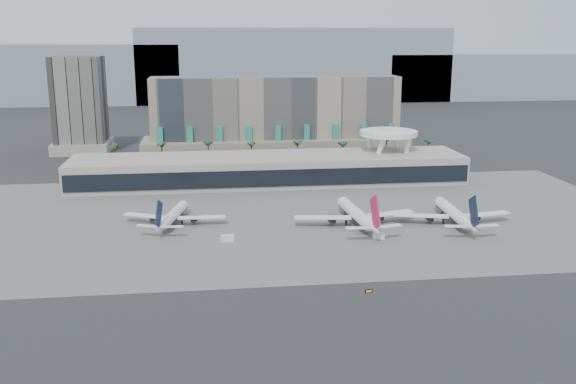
{
  "coord_description": "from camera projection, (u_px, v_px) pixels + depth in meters",
  "views": [
    {
      "loc": [
        -26.24,
        -163.21,
        62.69
      ],
      "look_at": [
        -0.44,
        40.0,
        12.71
      ],
      "focal_mm": 40.0,
      "sensor_mm": 36.0,
      "label": 1
    }
  ],
  "objects": [
    {
      "name": "ground",
      "position": [
        308.0,
        271.0,
        175.37
      ],
      "size": [
        900.0,
        900.0,
        0.0
      ],
      "primitive_type": "plane",
      "color": "#232326",
      "rests_on": "ground"
    },
    {
      "name": "apron_pad",
      "position": [
        284.0,
        217.0,
        228.37
      ],
      "size": [
        260.0,
        130.0,
        0.06
      ],
      "primitive_type": "cube",
      "color": "#5B5B59",
      "rests_on": "ground"
    },
    {
      "name": "mountain_ridge",
      "position": [
        261.0,
        70.0,
        624.66
      ],
      "size": [
        680.0,
        60.0,
        70.0
      ],
      "color": "gray",
      "rests_on": "ground"
    },
    {
      "name": "hotel",
      "position": [
        276.0,
        125.0,
        340.7
      ],
      "size": [
        140.0,
        30.0,
        42.0
      ],
      "color": "gray",
      "rests_on": "ground"
    },
    {
      "name": "office_tower",
      "position": [
        80.0,
        110.0,
        351.06
      ],
      "size": [
        30.0,
        30.0,
        52.0
      ],
      "color": "black",
      "rests_on": "ground"
    },
    {
      "name": "terminal",
      "position": [
        269.0,
        168.0,
        279.68
      ],
      "size": [
        170.0,
        32.5,
        14.5
      ],
      "color": "#ABA396",
      "rests_on": "ground"
    },
    {
      "name": "saucer_structure",
      "position": [
        388.0,
        136.0,
        289.52
      ],
      "size": [
        26.0,
        26.0,
        21.89
      ],
      "color": "white",
      "rests_on": "ground"
    },
    {
      "name": "palm_row",
      "position": [
        276.0,
        146.0,
        313.48
      ],
      "size": [
        157.8,
        2.8,
        13.1
      ],
      "color": "brown",
      "rests_on": "ground"
    },
    {
      "name": "airliner_left",
      "position": [
        173.0,
        215.0,
        218.05
      ],
      "size": [
        35.23,
        36.6,
        12.82
      ],
      "rotation": [
        0.0,
        0.0,
        -0.23
      ],
      "color": "white",
      "rests_on": "ground"
    },
    {
      "name": "airliner_centre",
      "position": [
        357.0,
        214.0,
        217.2
      ],
      "size": [
        42.82,
        44.2,
        15.26
      ],
      "rotation": [
        0.0,
        0.0,
        0.08
      ],
      "color": "white",
      "rests_on": "ground"
    },
    {
      "name": "airliner_right",
      "position": [
        454.0,
        214.0,
        218.57
      ],
      "size": [
        41.11,
        42.37,
        14.62
      ],
      "rotation": [
        0.0,
        0.0,
        -0.05
      ],
      "color": "white",
      "rests_on": "ground"
    },
    {
      "name": "service_vehicle_a",
      "position": [
        227.0,
        238.0,
        200.68
      ],
      "size": [
        4.3,
        2.37,
        2.03
      ],
      "primitive_type": "cube",
      "rotation": [
        0.0,
        0.0,
        0.08
      ],
      "color": "silver",
      "rests_on": "ground"
    },
    {
      "name": "service_vehicle_b",
      "position": [
        379.0,
        236.0,
        203.3
      ],
      "size": [
        4.11,
        2.94,
        1.91
      ],
      "primitive_type": "cube",
      "rotation": [
        0.0,
        0.0,
        -0.24
      ],
      "color": "white",
      "rests_on": "ground"
    },
    {
      "name": "taxiway_sign",
      "position": [
        369.0,
        291.0,
        160.66
      ],
      "size": [
        2.02,
        0.53,
        0.91
      ],
      "rotation": [
        0.0,
        0.0,
        0.12
      ],
      "color": "black",
      "rests_on": "ground"
    }
  ]
}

